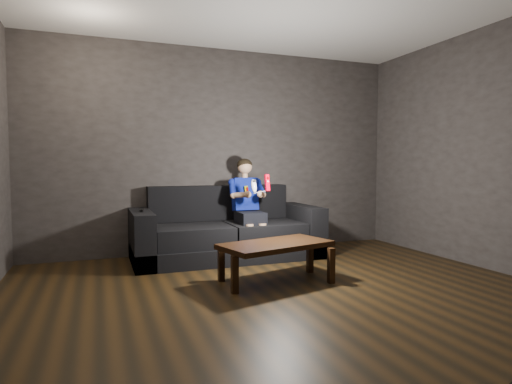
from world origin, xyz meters
name	(u,v)px	position (x,y,z in m)	size (l,w,h in m)	color
floor	(305,308)	(0.00, 0.00, 0.00)	(5.00, 5.00, 0.00)	black
back_wall	(221,151)	(0.00, 2.50, 1.35)	(5.00, 0.04, 2.70)	#342E2D
sofa	(226,235)	(-0.06, 2.04, 0.29)	(2.30, 1.00, 0.89)	black
child	(248,198)	(0.20, 1.98, 0.74)	(0.46, 0.56, 1.13)	black
wii_remote_red	(267,183)	(0.29, 1.54, 0.96)	(0.05, 0.07, 0.20)	red
nunchuk_white	(254,186)	(0.12, 1.55, 0.92)	(0.08, 0.11, 0.16)	white
wii_remote_black	(141,210)	(-1.10, 1.96, 0.64)	(0.05, 0.15, 0.03)	black
coffee_table	(276,248)	(0.07, 0.79, 0.34)	(1.19, 0.80, 0.40)	black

